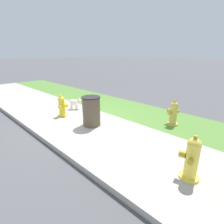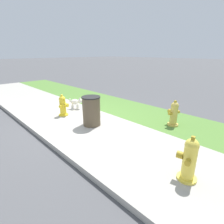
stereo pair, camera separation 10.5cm
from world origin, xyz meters
name	(u,v)px [view 1 (the left image)]	position (x,y,z in m)	size (l,w,h in m)	color
ground_plane	(78,122)	(0.00, 0.00, 0.00)	(120.00, 120.00, 0.00)	#515154
sidewalk_pavement	(78,122)	(0.00, 0.00, 0.01)	(18.00, 2.31, 0.01)	#ADA89E
grass_verge	(123,107)	(0.00, 2.09, 0.00)	(18.00, 1.88, 0.01)	#568438
street_curb	(38,133)	(0.00, -1.23, 0.06)	(18.00, 0.16, 0.12)	#ADA89E
fire_hydrant_by_grass_verge	(173,113)	(2.15, 1.81, 0.36)	(0.37, 0.39, 0.74)	gold
fire_hydrant_mid_block	(192,158)	(3.42, -0.16, 0.39)	(0.37, 0.40, 0.80)	yellow
fire_hydrant_near_corner	(62,106)	(-0.81, -0.03, 0.34)	(0.35, 0.36, 0.71)	yellow
small_white_dog	(75,102)	(-1.13, 0.68, 0.26)	(0.40, 0.40, 0.45)	silver
trash_bin	(91,111)	(0.49, 0.15, 0.43)	(0.53, 0.53, 0.85)	brown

